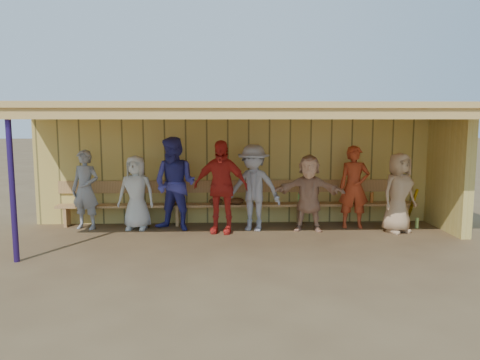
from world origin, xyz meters
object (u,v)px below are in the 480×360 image
at_px(player_a, 86,190).
at_px(player_f, 309,193).
at_px(player_g, 354,187).
at_px(player_c, 175,184).
at_px(player_d, 221,187).
at_px(bench, 239,200).
at_px(player_e, 253,188).
at_px(player_b, 136,192).
at_px(player_h, 399,193).

relative_size(player_a, player_f, 1.06).
bearing_deg(player_g, player_c, -174.12).
xyz_separation_m(player_a, player_d, (2.74, -0.42, 0.10)).
bearing_deg(bench, player_g, -10.58).
bearing_deg(player_e, player_g, 24.01).
distance_m(player_b, player_f, 3.48).
height_order(player_c, player_g, player_c).
xyz_separation_m(player_a, player_c, (1.83, -0.17, 0.13)).
bearing_deg(player_g, bench, 174.74).
bearing_deg(player_g, player_b, -175.53).
xyz_separation_m(player_a, player_b, (1.03, -0.07, -0.05)).
bearing_deg(player_c, player_h, 18.97).
bearing_deg(player_f, player_e, -172.75).
height_order(player_f, player_h, player_h).
bearing_deg(bench, player_e, -63.66).
relative_size(player_a, bench, 0.21).
bearing_deg(bench, player_f, -25.20).
distance_m(player_b, player_g, 4.44).
bearing_deg(player_d, bench, 74.55).
bearing_deg(player_a, player_b, 12.48).
height_order(player_f, bench, player_f).
bearing_deg(player_a, player_f, 11.92).
xyz_separation_m(player_b, player_e, (2.37, -0.19, 0.11)).
distance_m(player_f, player_h, 1.75).
xyz_separation_m(player_c, player_d, (0.92, -0.25, -0.03)).
distance_m(player_a, player_g, 5.48).
distance_m(player_d, player_e, 0.68).
xyz_separation_m(player_e, player_f, (1.10, -0.09, -0.10)).
bearing_deg(player_e, player_a, -163.73).
distance_m(player_b, player_c, 0.82).
bearing_deg(player_h, player_e, 149.63).
bearing_deg(player_c, player_f, 20.24).
relative_size(player_d, bench, 0.24).
xyz_separation_m(player_a, player_g, (5.47, -0.13, 0.04)).
relative_size(player_d, player_e, 1.06).
height_order(player_f, player_g, player_g).
relative_size(player_d, player_f, 1.19).
xyz_separation_m(player_h, bench, (-3.12, 0.86, -0.26)).
xyz_separation_m(player_b, player_d, (1.71, -0.35, 0.16)).
relative_size(player_f, player_g, 0.91).
distance_m(player_g, bench, 2.42).
height_order(player_a, player_c, player_c).
distance_m(player_h, bench, 3.25).
height_order(player_c, player_e, player_c).
bearing_deg(player_c, player_d, 8.66).
height_order(player_d, player_f, player_d).
xyz_separation_m(player_c, player_h, (4.42, -0.39, -0.15)).
height_order(player_a, player_h, player_a).
height_order(player_e, player_h, player_e).
relative_size(player_a, player_b, 1.07).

